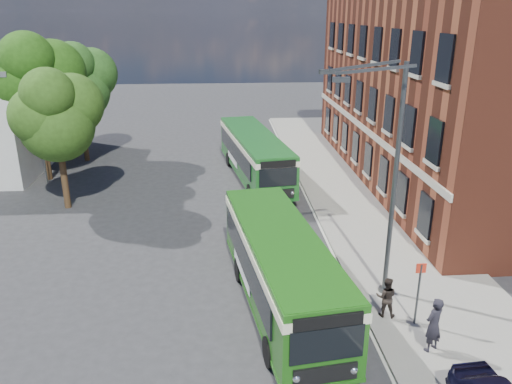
{
  "coord_description": "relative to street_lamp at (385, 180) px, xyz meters",
  "views": [
    {
      "loc": [
        -1.09,
        -18.8,
        10.58
      ],
      "look_at": [
        0.57,
        4.19,
        2.2
      ],
      "focal_mm": 35.0,
      "sensor_mm": 36.0,
      "label": 1
    }
  ],
  "objects": [
    {
      "name": "tree_right",
      "position": [
        -15.94,
        20.04,
        1.09
      ],
      "size": [
        5.13,
        4.88,
        8.67
      ],
      "color": "#362313",
      "rests_on": "ground"
    },
    {
      "name": "ground",
      "position": [
        -4.84,
        2.0,
        -4.79
      ],
      "size": [
        120.0,
        120.0,
        0.0
      ],
      "primitive_type": "plane",
      "color": "#2A2A2D",
      "rests_on": "ground"
    },
    {
      "name": "pedestrian_a",
      "position": [
        0.74,
        -3.67,
        -3.68
      ],
      "size": [
        0.83,
        0.74,
        1.91
      ],
      "primitive_type": "imported",
      "rotation": [
        0.0,
        0.0,
        3.64
      ],
      "color": "black",
      "rests_on": "pavement"
    },
    {
      "name": "pavement",
      "position": [
        2.16,
        10.0,
        -4.72
      ],
      "size": [
        6.0,
        48.0,
        0.15
      ],
      "primitive_type": "cube",
      "color": "gray",
      "rests_on": "ground"
    },
    {
      "name": "tree_left",
      "position": [
        -14.69,
        10.38,
        0.6
      ],
      "size": [
        4.7,
        4.47,
        7.94
      ],
      "color": "#362313",
      "rests_on": "ground"
    },
    {
      "name": "tree_mid",
      "position": [
        -17.34,
        15.69,
        1.68
      ],
      "size": [
        5.64,
        5.36,
        9.53
      ],
      "color": "#362313",
      "rests_on": "ground"
    },
    {
      "name": "pedestrian_b",
      "position": [
        -0.14,
        -1.64,
        -3.88
      ],
      "size": [
        0.88,
        0.77,
        1.53
      ],
      "primitive_type": "imported",
      "rotation": [
        0.0,
        0.0,
        2.84
      ],
      "color": "black",
      "rests_on": "pavement"
    },
    {
      "name": "brick_office",
      "position": [
        9.16,
        14.0,
        2.18
      ],
      "size": [
        12.1,
        26.0,
        14.2
      ],
      "color": "maroon",
      "rests_on": "ground"
    },
    {
      "name": "street_lamp",
      "position": [
        0.0,
        0.0,
        0.0
      ],
      "size": [
        2.96,
        2.38,
        9.0
      ],
      "color": "#3B3E40",
      "rests_on": "ground"
    },
    {
      "name": "bus_stop_sign",
      "position": [
        0.76,
        -2.2,
        -3.28
      ],
      "size": [
        0.35,
        0.08,
        2.52
      ],
      "color": "#3B3E40",
      "rests_on": "ground"
    },
    {
      "name": "bus_front",
      "position": [
        -3.84,
        -0.54,
        -2.96
      ],
      "size": [
        3.9,
        10.4,
        3.02
      ],
      "color": "#1C5613",
      "rests_on": "ground"
    },
    {
      "name": "kerb_line",
      "position": [
        -0.89,
        10.0,
        -4.79
      ],
      "size": [
        0.12,
        48.0,
        0.01
      ],
      "primitive_type": "cube",
      "color": "beige",
      "rests_on": "ground"
    },
    {
      "name": "bus_rear",
      "position": [
        -3.75,
        15.02,
        -2.96
      ],
      "size": [
        4.36,
        12.16,
        3.02
      ],
      "color": "#19591D",
      "rests_on": "ground"
    },
    {
      "name": "flagpole",
      "position": [
        -17.29,
        15.0,
        0.15
      ],
      "size": [
        0.95,
        0.1,
        9.0
      ],
      "color": "#3B3E40",
      "rests_on": "ground"
    }
  ]
}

